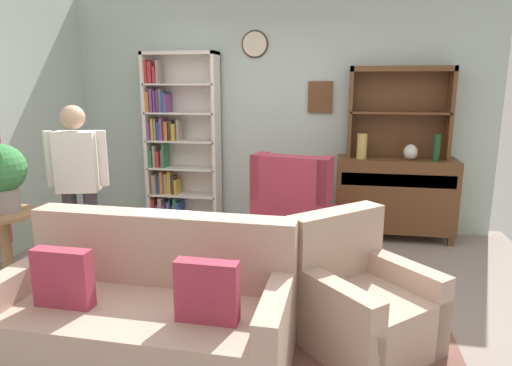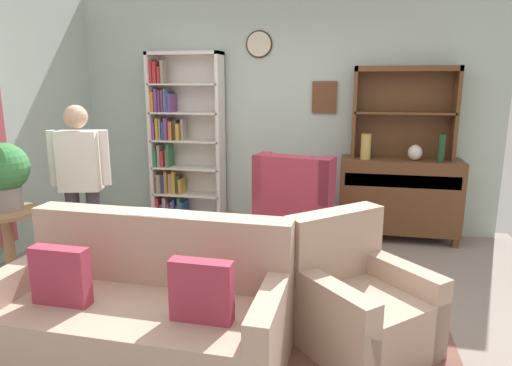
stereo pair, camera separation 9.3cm
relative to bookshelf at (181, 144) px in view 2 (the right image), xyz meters
name	(u,v)px [view 2 (the right image)]	position (x,y,z in m)	size (l,w,h in m)	color
ground_plane	(239,302)	(1.22, -1.94, -1.01)	(5.40, 4.60, 0.02)	gray
wall_back	(281,112)	(1.22, 0.19, 0.40)	(5.00, 0.09, 2.80)	#ADC1B7
area_rug	(255,322)	(1.42, -2.24, -1.00)	(2.79, 1.75, 0.01)	brown
bookshelf	(181,144)	(0.00, 0.00, 0.00)	(0.90, 0.30, 2.10)	silver
sideboard	(399,195)	(2.61, -0.08, -0.49)	(1.30, 0.45, 0.92)	brown
sideboard_hutch	(404,100)	(2.61, 0.03, 0.56)	(1.10, 0.26, 1.00)	brown
vase_tall	(366,147)	(2.22, -0.16, 0.05)	(0.11, 0.11, 0.28)	tan
vase_round	(415,153)	(2.74, -0.15, 0.00)	(0.15, 0.15, 0.17)	beige
bottle_wine	(441,148)	(3.00, -0.17, 0.06)	(0.07, 0.07, 0.29)	#194223
couch_floral	(145,314)	(0.83, -2.82, -0.69)	(1.82, 0.88, 0.90)	tan
armchair_floral	(358,305)	(2.15, -2.37, -0.71)	(1.08, 1.08, 0.88)	tan
wingback_chair	(298,217)	(1.56, -0.74, -0.62)	(0.94, 0.95, 1.05)	#A33347
plant_stand	(9,245)	(-0.61, -2.26, -0.54)	(0.52, 0.52, 0.75)	#997047
potted_plant_large	(3,171)	(-0.61, -2.23, 0.06)	(0.39, 0.39, 0.54)	gray
potted_plant_small	(66,266)	(-0.33, -1.97, -0.82)	(0.23, 0.23, 0.32)	beige
person_reading	(81,180)	(-0.24, -1.76, -0.10)	(0.52, 0.28, 1.56)	#38333D
coffee_table	(176,263)	(0.74, -2.09, -0.65)	(0.80, 0.50, 0.42)	brown
book_stack	(183,250)	(0.82, -2.12, -0.53)	(0.21, 0.16, 0.10)	#CC7233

